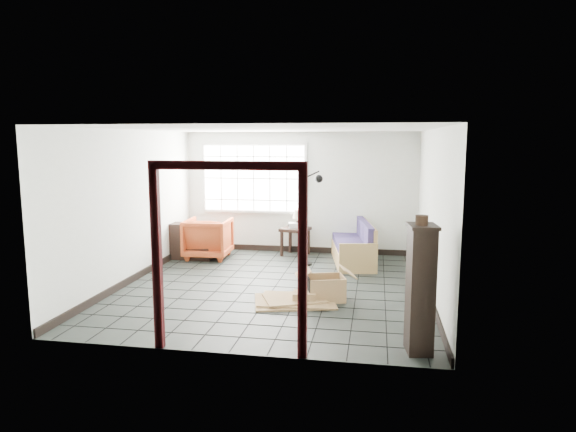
% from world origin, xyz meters
% --- Properties ---
extents(ground, '(5.50, 5.50, 0.00)m').
position_xyz_m(ground, '(0.00, 0.00, 0.00)').
color(ground, black).
rests_on(ground, ground).
extents(room_shell, '(5.02, 5.52, 2.61)m').
position_xyz_m(room_shell, '(0.00, 0.03, 1.68)').
color(room_shell, silver).
rests_on(room_shell, ground).
extents(window_panel, '(2.32, 0.08, 1.52)m').
position_xyz_m(window_panel, '(-1.00, 2.70, 1.60)').
color(window_panel, silver).
rests_on(window_panel, ground).
extents(doorway_trim, '(1.80, 0.08, 2.20)m').
position_xyz_m(doorway_trim, '(0.00, -2.70, 1.38)').
color(doorway_trim, '#370C0F').
rests_on(doorway_trim, ground).
extents(futon_sofa, '(1.00, 1.95, 0.83)m').
position_xyz_m(futon_sofa, '(1.24, 1.98, 0.30)').
color(futon_sofa, olive).
rests_on(futon_sofa, ground).
extents(armchair, '(0.92, 0.86, 0.91)m').
position_xyz_m(armchair, '(-1.78, 1.85, 0.46)').
color(armchair, '#9A3516').
rests_on(armchair, ground).
extents(side_table, '(0.66, 0.66, 0.59)m').
position_xyz_m(side_table, '(-0.04, 2.40, 0.49)').
color(side_table, black).
rests_on(side_table, ground).
extents(table_lamp, '(0.30, 0.30, 0.38)m').
position_xyz_m(table_lamp, '(0.01, 2.46, 0.85)').
color(table_lamp, black).
rests_on(table_lamp, side_table).
extents(projector, '(0.35, 0.30, 0.11)m').
position_xyz_m(projector, '(-0.03, 2.40, 0.65)').
color(projector, silver).
rests_on(projector, side_table).
extents(floor_lamp, '(0.51, 0.32, 1.85)m').
position_xyz_m(floor_lamp, '(0.41, 1.56, 0.99)').
color(floor_lamp, black).
rests_on(floor_lamp, ground).
extents(console_shelf, '(0.95, 0.38, 0.74)m').
position_xyz_m(console_shelf, '(-2.15, 1.71, 0.37)').
color(console_shelf, black).
rests_on(console_shelf, ground).
extents(tall_shelf, '(0.36, 0.44, 1.49)m').
position_xyz_m(tall_shelf, '(2.15, -2.32, 0.76)').
color(tall_shelf, black).
rests_on(tall_shelf, ground).
extents(pot, '(0.18, 0.18, 0.11)m').
position_xyz_m(pot, '(2.13, -2.34, 1.54)').
color(pot, black).
rests_on(pot, tall_shelf).
extents(open_box, '(0.98, 0.67, 0.51)m').
position_xyz_m(open_box, '(0.90, -0.55, 0.18)').
color(open_box, '#A1794E').
rests_on(open_box, ground).
extents(cardboard_pile, '(1.36, 1.10, 0.17)m').
position_xyz_m(cardboard_pile, '(0.47, -0.76, 0.05)').
color(cardboard_pile, '#A1794E').
rests_on(cardboard_pile, ground).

